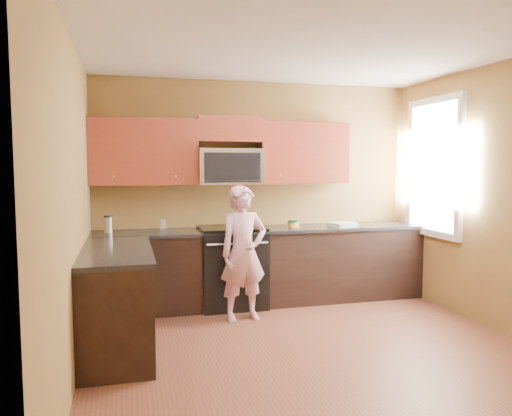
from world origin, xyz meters
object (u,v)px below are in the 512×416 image
object	(u,v)px
stove	(232,266)
frying_pan	(237,229)
travel_mug	(108,233)
microwave	(229,184)
woman	(243,253)
butter_tub	(293,227)

from	to	relation	value
stove	frying_pan	xyz separation A→B (m)	(0.01, -0.25, 0.47)
stove	frying_pan	world-z (taller)	frying_pan
stove	frying_pan	distance (m)	0.54
travel_mug	stove	bearing A→B (deg)	-2.20
stove	microwave	xyz separation A→B (m)	(0.00, 0.12, 0.97)
woman	butter_tub	distance (m)	0.95
travel_mug	microwave	bearing A→B (deg)	2.91
woman	butter_tub	xyz separation A→B (m)	(0.75, 0.54, 0.19)
woman	butter_tub	size ratio (longest dim) A/B	10.74
butter_tub	travel_mug	xyz separation A→B (m)	(-2.16, 0.06, 0.00)
stove	woman	distance (m)	0.60
butter_tub	woman	bearing A→B (deg)	-144.13
frying_pan	butter_tub	distance (m)	0.80
woman	frying_pan	bearing A→B (deg)	80.90
frying_pan	travel_mug	distance (m)	1.44
microwave	travel_mug	xyz separation A→B (m)	(-1.40, -0.07, -0.53)
woman	frying_pan	size ratio (longest dim) A/B	3.30
travel_mug	frying_pan	bearing A→B (deg)	-12.09
microwave	woman	world-z (taller)	microwave
woman	travel_mug	world-z (taller)	woman
stove	travel_mug	size ratio (longest dim) A/B	4.82
microwave	frying_pan	xyz separation A→B (m)	(0.01, -0.37, -0.50)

